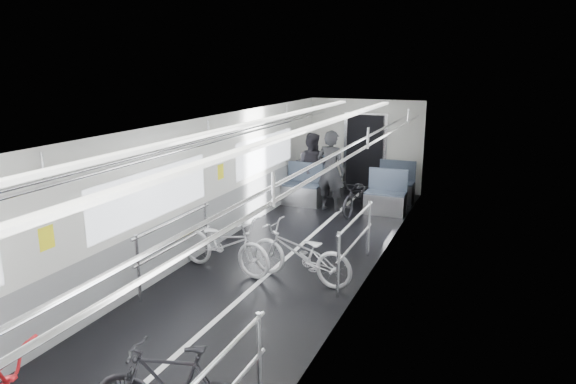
% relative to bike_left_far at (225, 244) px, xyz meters
% --- Properties ---
extents(car_shell, '(3.02, 14.01, 2.41)m').
position_rel_bike_left_far_xyz_m(car_shell, '(0.71, 1.03, 0.66)').
color(car_shell, black).
rests_on(car_shell, ground).
extents(bike_left_far, '(1.84, 0.88, 0.93)m').
position_rel_bike_left_far_xyz_m(bike_left_far, '(0.00, 0.00, 0.00)').
color(bike_left_far, silver).
rests_on(bike_left_far, floor).
extents(bike_right_mid, '(1.81, 0.83, 0.92)m').
position_rel_bike_left_far_xyz_m(bike_right_mid, '(1.28, 0.08, -0.01)').
color(bike_right_mid, silver).
rests_on(bike_right_mid, floor).
extents(bike_aisle, '(0.72, 1.58, 0.80)m').
position_rel_bike_left_far_xyz_m(bike_aisle, '(1.12, 4.05, -0.06)').
color(bike_aisle, black).
rests_on(bike_aisle, floor).
extents(person_standing, '(0.73, 0.53, 1.85)m').
position_rel_bike_left_far_xyz_m(person_standing, '(0.48, 4.05, 0.46)').
color(person_standing, black).
rests_on(person_standing, floor).
extents(person_seated, '(0.81, 0.64, 1.67)m').
position_rel_bike_left_far_xyz_m(person_seated, '(-0.25, 4.74, 0.37)').
color(person_seated, '#29272E').
rests_on(person_seated, floor).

